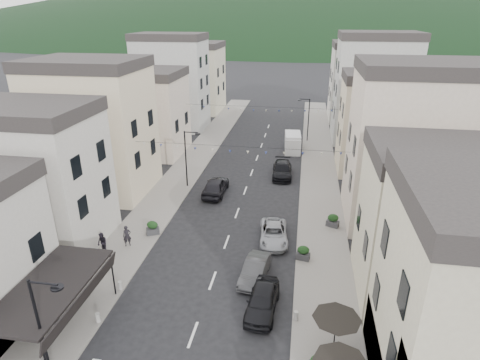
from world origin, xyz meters
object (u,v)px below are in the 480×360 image
object	(u,v)px
pedestrian_a	(127,236)
parked_car_a	(262,300)
parked_car_c	(274,233)
parked_car_e	(216,186)
delivery_van	(293,142)
parked_car_b	(255,270)
parked_car_d	(282,170)
pedestrian_b	(102,243)

from	to	relation	value
pedestrian_a	parked_car_a	bearing A→B (deg)	-57.09
parked_car_c	parked_car_a	bearing A→B (deg)	-95.67
parked_car_c	parked_car_e	size ratio (longest dim) A/B	0.94
parked_car_a	delivery_van	size ratio (longest dim) A/B	0.85
parked_car_c	delivery_van	bearing A→B (deg)	82.89
parked_car_a	parked_car_b	size ratio (longest dim) A/B	1.07
parked_car_a	delivery_van	xyz separation A→B (m)	(0.55, 31.04, 0.43)
parked_car_c	parked_car_e	xyz separation A→B (m)	(-6.44, 7.96, 0.19)
parked_car_d	pedestrian_b	size ratio (longest dim) A/B	3.10
parked_car_d	delivery_van	world-z (taller)	delivery_van
parked_car_b	delivery_van	xyz separation A→B (m)	(1.40, 27.94, 0.50)
parked_car_c	pedestrian_a	size ratio (longest dim) A/B	2.78
parked_car_b	delivery_van	distance (m)	27.98
parked_car_a	pedestrian_b	size ratio (longest dim) A/B	2.64
parked_car_a	parked_car_b	xyz separation A→B (m)	(-0.85, 3.09, -0.07)
parked_car_a	parked_car_e	size ratio (longest dim) A/B	0.88
delivery_van	pedestrian_a	world-z (taller)	delivery_van
parked_car_d	parked_car_e	size ratio (longest dim) A/B	1.04
parked_car_a	parked_car_c	world-z (taller)	parked_car_a
parked_car_b	parked_car_c	xyz separation A→B (m)	(0.84, 5.09, -0.02)
parked_car_e	delivery_van	world-z (taller)	delivery_van
parked_car_e	delivery_van	size ratio (longest dim) A/B	0.97
parked_car_d	pedestrian_b	bearing A→B (deg)	-127.60
pedestrian_b	parked_car_a	bearing A→B (deg)	9.09
parked_car_d	pedestrian_b	xyz separation A→B (m)	(-12.26, -17.63, 0.20)
parked_car_d	pedestrian_a	xyz separation A→B (m)	(-10.86, -16.38, 0.22)
delivery_van	pedestrian_a	distance (m)	28.07
parked_car_d	pedestrian_b	world-z (taller)	pedestrian_b
parked_car_b	parked_car_a	bearing A→B (deg)	-67.13
pedestrian_a	parked_car_b	bearing A→B (deg)	-43.89
parked_car_c	delivery_van	world-z (taller)	delivery_van
parked_car_b	pedestrian_b	world-z (taller)	pedestrian_b
parked_car_a	delivery_van	distance (m)	31.04
delivery_van	pedestrian_a	bearing A→B (deg)	-118.11
parked_car_b	pedestrian_a	distance (m)	10.49
parked_car_c	parked_car_d	bearing A→B (deg)	85.09
parked_car_e	pedestrian_a	size ratio (longest dim) A/B	2.94
parked_car_a	parked_car_d	xyz separation A→B (m)	(-0.20, 21.86, -0.00)
parked_car_b	delivery_van	bearing A→B (deg)	94.63
parked_car_c	pedestrian_a	distance (m)	11.38
pedestrian_b	parked_car_b	bearing A→B (deg)	22.24
parked_car_b	parked_car_c	distance (m)	5.16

